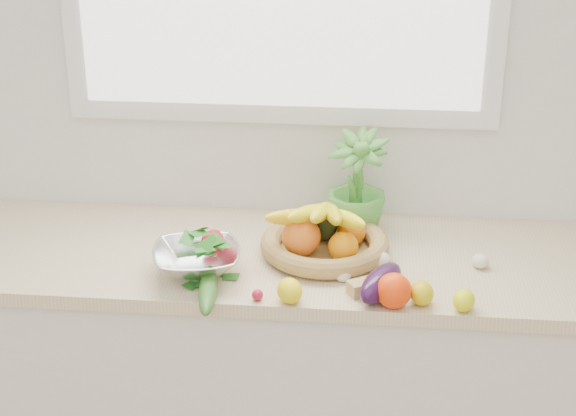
# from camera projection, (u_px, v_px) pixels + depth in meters

# --- Properties ---
(back_wall) EXTENTS (4.50, 0.02, 2.70)m
(back_wall) POSITION_uv_depth(u_px,v_px,m) (282.00, 73.00, 2.64)
(back_wall) COLOR white
(back_wall) RESTS_ON ground
(counter_cabinet) EXTENTS (2.20, 0.58, 0.86)m
(counter_cabinet) POSITION_uv_depth(u_px,v_px,m) (273.00, 387.00, 2.74)
(counter_cabinet) COLOR silver
(counter_cabinet) RESTS_ON ground
(countertop) EXTENTS (2.24, 0.62, 0.04)m
(countertop) POSITION_uv_depth(u_px,v_px,m) (272.00, 258.00, 2.55)
(countertop) COLOR beige
(countertop) RESTS_ON counter_cabinet
(orange_loose) EXTENTS (0.12, 0.12, 0.09)m
(orange_loose) POSITION_uv_depth(u_px,v_px,m) (394.00, 291.00, 2.24)
(orange_loose) COLOR #FF3D08
(orange_loose) RESTS_ON countertop
(lemon_a) EXTENTS (0.07, 0.08, 0.06)m
(lemon_a) POSITION_uv_depth(u_px,v_px,m) (422.00, 293.00, 2.26)
(lemon_a) COLOR gold
(lemon_a) RESTS_ON countertop
(lemon_b) EXTENTS (0.07, 0.08, 0.06)m
(lemon_b) POSITION_uv_depth(u_px,v_px,m) (464.00, 300.00, 2.23)
(lemon_b) COLOR #E8EA0C
(lemon_b) RESTS_ON countertop
(lemon_c) EXTENTS (0.09, 0.10, 0.06)m
(lemon_c) POSITION_uv_depth(u_px,v_px,m) (290.00, 291.00, 2.27)
(lemon_c) COLOR yellow
(lemon_c) RESTS_ON countertop
(apple) EXTENTS (0.10, 0.10, 0.08)m
(apple) POSITION_uv_depth(u_px,v_px,m) (214.00, 244.00, 2.50)
(apple) COLOR red
(apple) RESTS_ON countertop
(ginger) EXTENTS (0.12, 0.10, 0.04)m
(ginger) POSITION_uv_depth(u_px,v_px,m) (369.00, 286.00, 2.33)
(ginger) COLOR tan
(ginger) RESTS_ON countertop
(garlic_a) EXTENTS (0.05, 0.05, 0.04)m
(garlic_a) POSITION_uv_depth(u_px,v_px,m) (480.00, 261.00, 2.45)
(garlic_a) COLOR silver
(garlic_a) RESTS_ON countertop
(garlic_b) EXTENTS (0.07, 0.07, 0.05)m
(garlic_b) POSITION_uv_depth(u_px,v_px,m) (381.00, 260.00, 2.45)
(garlic_b) COLOR beige
(garlic_b) RESTS_ON countertop
(garlic_c) EXTENTS (0.05, 0.05, 0.04)m
(garlic_c) POSITION_uv_depth(u_px,v_px,m) (343.00, 275.00, 2.38)
(garlic_c) COLOR beige
(garlic_c) RESTS_ON countertop
(eggplant) EXTENTS (0.15, 0.22, 0.08)m
(eggplant) POSITION_uv_depth(u_px,v_px,m) (381.00, 283.00, 2.29)
(eggplant) COLOR #2A0D32
(eggplant) RESTS_ON countertop
(cucumber) EXTENTS (0.08, 0.26, 0.05)m
(cucumber) POSITION_uv_depth(u_px,v_px,m) (208.00, 290.00, 2.29)
(cucumber) COLOR #2F591A
(cucumber) RESTS_ON countertop
(radish) EXTENTS (0.04, 0.04, 0.03)m
(radish) POSITION_uv_depth(u_px,v_px,m) (257.00, 295.00, 2.29)
(radish) COLOR #B71635
(radish) RESTS_ON countertop
(potted_herb) EXTENTS (0.22, 0.22, 0.32)m
(potted_herb) POSITION_uv_depth(u_px,v_px,m) (357.00, 184.00, 2.62)
(potted_herb) COLOR #4C9B38
(potted_herb) RESTS_ON countertop
(fruit_basket) EXTENTS (0.42, 0.42, 0.19)m
(fruit_basket) POSITION_uv_depth(u_px,v_px,m) (324.00, 237.00, 2.51)
(fruit_basket) COLOR tan
(fruit_basket) RESTS_ON countertop
(colander_with_spinach) EXTENTS (0.28, 0.28, 0.12)m
(colander_with_spinach) POSITION_uv_depth(u_px,v_px,m) (197.00, 254.00, 2.39)
(colander_with_spinach) COLOR silver
(colander_with_spinach) RESTS_ON countertop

